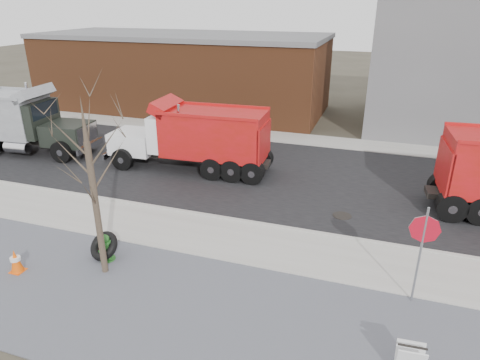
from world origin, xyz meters
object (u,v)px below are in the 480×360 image
(stop_sign, at_px, (423,239))
(dump_truck_grey, at_px, (14,119))
(fire_hydrant, at_px, (106,249))
(truck_tire, at_px, (104,246))
(dump_truck_red_b, at_px, (195,136))

(stop_sign, bearing_deg, dump_truck_grey, -176.66)
(fire_hydrant, xyz_separation_m, dump_truck_grey, (-10.49, 7.35, 1.34))
(truck_tire, distance_m, dump_truck_red_b, 7.85)
(truck_tire, bearing_deg, stop_sign, 5.32)
(dump_truck_grey, bearing_deg, dump_truck_red_b, -2.00)
(fire_hydrant, xyz_separation_m, dump_truck_red_b, (-0.52, 7.83, 1.25))
(stop_sign, xyz_separation_m, dump_truck_red_b, (-9.30, 6.91, -0.23))
(truck_tire, bearing_deg, fire_hydrant, -33.29)
(fire_hydrant, bearing_deg, dump_truck_red_b, 99.60)
(fire_hydrant, height_order, dump_truck_red_b, dump_truck_red_b)
(fire_hydrant, height_order, dump_truck_grey, dump_truck_grey)
(fire_hydrant, height_order, stop_sign, stop_sign)
(dump_truck_red_b, relative_size, dump_truck_grey, 1.01)
(truck_tire, xyz_separation_m, dump_truck_red_b, (-0.38, 7.74, 1.24))
(truck_tire, height_order, dump_truck_red_b, dump_truck_red_b)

